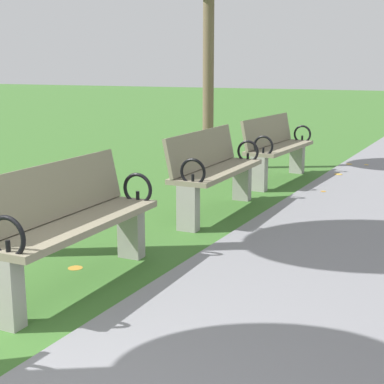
# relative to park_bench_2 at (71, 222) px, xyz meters

# --- Properties ---
(park_bench_2) EXTENTS (0.53, 1.62, 0.90)m
(park_bench_2) POSITION_rel_park_bench_2_xyz_m (0.00, 0.00, 0.00)
(park_bench_2) COLOR gray
(park_bench_2) RESTS_ON ground
(park_bench_3) EXTENTS (0.52, 1.61, 0.90)m
(park_bench_3) POSITION_rel_park_bench_2_xyz_m (-0.00, 2.42, 0.00)
(park_bench_3) COLOR gray
(park_bench_3) RESTS_ON ground
(park_bench_4) EXTENTS (0.53, 1.62, 0.90)m
(park_bench_4) POSITION_rel_park_bench_2_xyz_m (-0.00, 4.48, 0.00)
(park_bench_4) COLOR gray
(park_bench_4) RESTS_ON ground
(scattered_leaves) EXTENTS (3.23, 8.84, 0.02)m
(scattered_leaves) POSITION_rel_park_bench_2_xyz_m (0.58, 3.14, -0.47)
(scattered_leaves) COLOR #BC842D
(scattered_leaves) RESTS_ON ground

